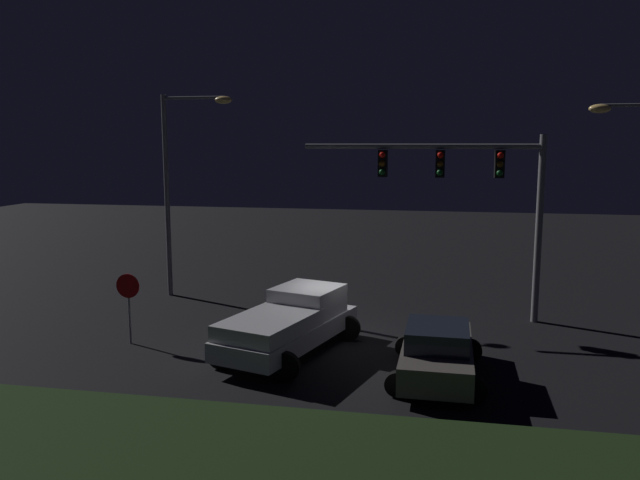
# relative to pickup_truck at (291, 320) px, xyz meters

# --- Properties ---
(ground_plane) EXTENTS (80.00, 80.00, 0.00)m
(ground_plane) POSITION_rel_pickup_truck_xyz_m (1.17, 1.38, -1.00)
(ground_plane) COLOR black
(grass_median) EXTENTS (25.72, 5.40, 0.10)m
(grass_median) POSITION_rel_pickup_truck_xyz_m (1.17, -6.82, -0.95)
(grass_median) COLOR black
(grass_median) RESTS_ON ground_plane
(pickup_truck) EXTENTS (3.89, 5.75, 1.80)m
(pickup_truck) POSITION_rel_pickup_truck_xyz_m (0.00, 0.00, 0.00)
(pickup_truck) COLOR #B7B7BC
(pickup_truck) RESTS_ON ground_plane
(car_sedan) EXTENTS (2.53, 4.43, 1.51)m
(car_sedan) POSITION_rel_pickup_truck_xyz_m (4.29, -1.35, -0.26)
(car_sedan) COLOR #514C47
(car_sedan) RESTS_ON ground_plane
(traffic_signal_gantry) EXTENTS (8.32, 0.56, 6.50)m
(traffic_signal_gantry) POSITION_rel_pickup_truck_xyz_m (5.17, 4.77, 3.90)
(traffic_signal_gantry) COLOR slate
(traffic_signal_gantry) RESTS_ON ground_plane
(street_lamp_left) EXTENTS (2.94, 0.44, 8.12)m
(street_lamp_left) POSITION_rel_pickup_truck_xyz_m (-6.00, 6.08, 4.15)
(street_lamp_left) COLOR slate
(street_lamp_left) RESTS_ON ground_plane
(stop_sign) EXTENTS (0.76, 0.08, 2.23)m
(stop_sign) POSITION_rel_pickup_truck_xyz_m (-5.14, -0.17, 0.56)
(stop_sign) COLOR slate
(stop_sign) RESTS_ON ground_plane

